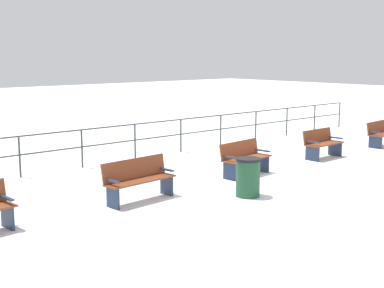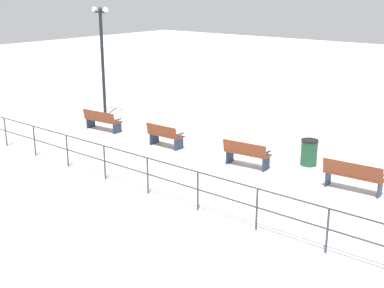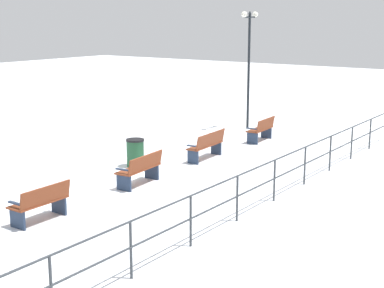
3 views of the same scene
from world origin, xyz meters
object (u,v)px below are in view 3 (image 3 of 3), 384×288
Objects in this scene: bench_nearest at (262,129)px; bench_third at (140,169)px; bench_fourth at (41,203)px; bench_second at (207,145)px; trash_bin at (135,153)px; lamppost_near at (249,49)px.

bench_nearest is 0.94× the size of bench_third.
bench_nearest is at bearing -95.00° from bench_third.
bench_second is at bearing -88.95° from bench_fourth.
bench_nearest is 5.67m from trash_bin.
trash_bin is at bearing 92.39° from lamppost_near.
bench_fourth is 1.62× the size of trash_bin.
bench_nearest is 0.86× the size of bench_second.
bench_second is 6.26m from lamppost_near.
bench_nearest is 6.95m from bench_third.
bench_second reaches higher than bench_nearest.
trash_bin is (1.30, 2.02, -0.05)m from bench_second.
bench_fourth is 5.17m from trash_bin.
bench_fourth is at bearing 106.99° from trash_bin.
bench_fourth is at bearing 87.73° from bench_second.
trash_bin is (1.51, -4.94, -0.01)m from bench_fourth.
lamppost_near reaches higher than bench_nearest.
bench_second reaches higher than trash_bin.
bench_fourth is (-0.21, 6.96, -0.04)m from bench_second.
lamppost_near reaches higher than bench_third.
bench_nearest is at bearing -89.98° from bench_fourth.
bench_third is 1.13× the size of bench_fourth.
bench_second is 1.10× the size of bench_third.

